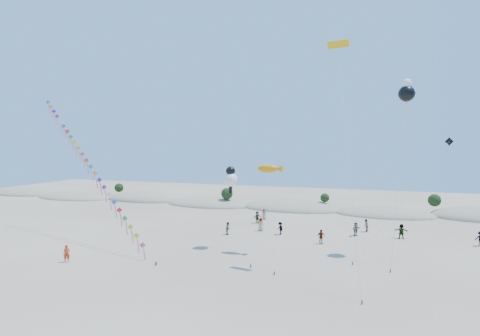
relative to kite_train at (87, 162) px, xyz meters
name	(u,v)px	position (x,y,z in m)	size (l,w,h in m)	color
ground	(174,300)	(20.30, -14.94, -9.70)	(160.00, 160.00, 0.00)	gray
dune_ridge	(297,208)	(21.35, 30.20, -9.59)	(145.30, 11.49, 5.57)	gray
kite_train	(87,162)	(0.00, 0.00, 0.00)	(27.46, 14.64, 19.20)	#3F2D1E
fish_kite	(270,169)	(23.86, 0.69, -0.44)	(3.80, 7.94, 9.78)	#3F2D1E
cartoon_kite_low	(231,178)	(18.98, 1.30, -1.62)	(5.36, 7.47, 9.41)	#3F2D1E
cartoon_kite_high	(407,92)	(37.79, 5.07, 7.89)	(2.54, 8.53, 18.99)	#3F2D1E
parafoil_kite	(339,49)	(31.20, -1.81, 11.40)	(4.03, 10.00, 22.02)	#3F2D1E
dark_kite	(420,178)	(39.27, 3.77, -1.27)	(9.89, 7.49, 12.72)	#3F2D1E
flyer_foreground	(67,254)	(5.24, -9.64, -8.82)	(0.64, 0.42, 1.76)	red
beachgoers	(327,227)	(28.83, 11.82, -8.82)	(31.11, 13.29, 1.88)	slate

